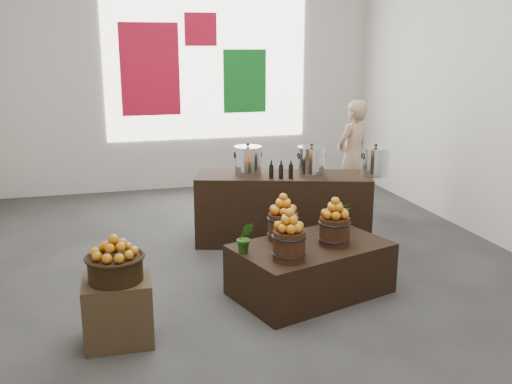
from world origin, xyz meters
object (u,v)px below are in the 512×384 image
object	(u,v)px
display_table	(311,269)
stock_pot_center	(311,162)
wicker_basket	(115,269)
shopper	(352,157)
crate	(118,311)
stock_pot_left	(248,161)
stock_pot_right	(375,162)
counter	(283,209)

from	to	relation	value
display_table	stock_pot_center	size ratio (longest dim) A/B	4.51
wicker_basket	shopper	xyz separation A→B (m)	(3.26, 2.84, 0.17)
shopper	crate	bearing A→B (deg)	15.64
stock_pot_left	wicker_basket	bearing A→B (deg)	-127.75
stock_pot_left	shopper	size ratio (longest dim) A/B	0.20
crate	display_table	size ratio (longest dim) A/B	0.37
stock_pot_right	shopper	distance (m)	1.31
stock_pot_center	shopper	xyz separation A→B (m)	(1.00, 1.04, -0.19)
counter	wicker_basket	bearing A→B (deg)	-118.38
display_table	crate	bearing A→B (deg)	177.10
counter	crate	bearing A→B (deg)	-118.38
stock_pot_right	shopper	size ratio (longest dim) A/B	0.20
crate	stock_pot_right	world-z (taller)	stock_pot_right
display_table	wicker_basket	bearing A→B (deg)	177.10
stock_pot_center	shopper	bearing A→B (deg)	46.14
shopper	stock_pot_left	bearing A→B (deg)	0.39
crate	stock_pot_center	distance (m)	2.98
crate	stock_pot_right	size ratio (longest dim) A/B	1.68
crate	display_table	world-z (taller)	crate
wicker_basket	stock_pot_left	size ratio (longest dim) A/B	1.34
wicker_basket	stock_pot_center	size ratio (longest dim) A/B	1.34
crate	shopper	size ratio (longest dim) A/B	0.33
stock_pot_left	shopper	xyz separation A→B (m)	(1.69, 0.82, -0.19)
counter	stock_pot_left	distance (m)	0.70
wicker_basket	shopper	bearing A→B (deg)	41.13
wicker_basket	stock_pot_left	distance (m)	2.58
crate	display_table	distance (m)	1.83
shopper	display_table	bearing A→B (deg)	32.49
counter	stock_pot_left	size ratio (longest dim) A/B	6.47
stock_pot_left	stock_pot_right	bearing A→B (deg)	-17.43
crate	display_table	xyz separation A→B (m)	(1.77, 0.46, -0.02)
wicker_basket	shopper	world-z (taller)	shopper
wicker_basket	crate	bearing A→B (deg)	0.00
crate	wicker_basket	distance (m)	0.35
wicker_basket	stock_pot_center	distance (m)	2.92
crate	stock_pot_center	xyz separation A→B (m)	(2.26, 1.81, 0.71)
stock_pot_center	stock_pot_left	bearing A→B (deg)	162.57
wicker_basket	counter	bearing A→B (deg)	44.19
display_table	counter	world-z (taller)	counter
wicker_basket	display_table	size ratio (longest dim) A/B	0.30
stock_pot_center	shopper	size ratio (longest dim) A/B	0.20
crate	stock_pot_left	world-z (taller)	stock_pot_left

